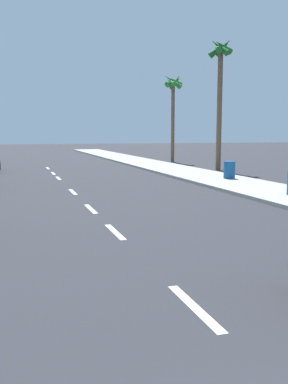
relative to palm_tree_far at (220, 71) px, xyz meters
name	(u,v)px	position (x,y,z in m)	size (l,w,h in m)	color
ground_plane	(65,185)	(-10.94, -5.43, -6.54)	(160.00, 160.00, 0.00)	#2D2D33
sidewalk_strip	(198,175)	(-2.97, -3.43, -6.47)	(3.60, 80.00, 0.14)	#B2ADA3
lane_stripe_1	(194,307)	(-10.94, -21.07, -6.54)	(0.16, 1.80, 0.01)	white
lane_stripe_2	(115,232)	(-10.94, -16.01, -6.54)	(0.16, 1.80, 0.01)	white
lane_stripe_3	(91,209)	(-10.94, -12.48, -6.54)	(0.16, 1.80, 0.01)	white
lane_stripe_4	(73,192)	(-10.94, -8.10, -6.54)	(0.16, 1.80, 0.01)	white
lane_stripe_5	(58,178)	(-10.94, -2.18, -6.54)	(0.16, 1.80, 0.01)	white
lane_stripe_6	(53,173)	(-10.94, 0.92, -6.54)	(0.16, 1.80, 0.01)	white
lane_stripe_7	(48,168)	(-10.94, 5.09, -6.54)	(0.16, 1.80, 0.01)	white
palm_tree_far	(220,71)	(0.00, 0.00, 0.00)	(1.68, 1.83, 8.80)	brown
palm_tree_distant	(173,92)	(-0.01, 8.70, -0.55)	(1.77, 1.84, 7.60)	brown
trash_bin_far	(229,170)	(-2.47, -6.24, -5.95)	(0.60, 0.60, 0.90)	#14518C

